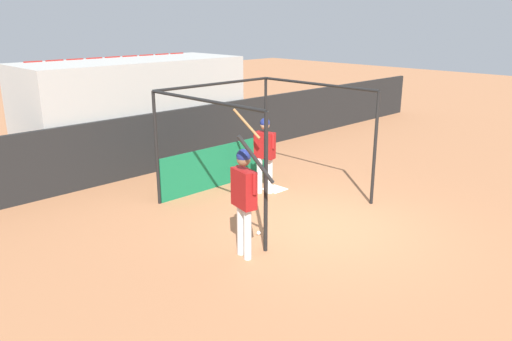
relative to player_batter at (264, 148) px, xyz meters
The scene contains 8 objects.
ground_plane 2.46m from the player_batter, 105.05° to the right, with size 60.00×60.00×0.00m, color #9E6642.
outfield_wall 3.24m from the player_batter, 100.27° to the left, with size 24.00×0.12×1.54m.
bleacher_section 4.49m from the player_batter, 97.39° to the left, with size 5.95×2.40×2.82m.
batting_cage 0.65m from the player_batter, 135.35° to the left, with size 3.34×3.29×2.46m.
home_plate 1.11m from the player_batter, ahead, with size 0.44×0.44×0.02m.
player_batter is the anchor object (origin of this frame).
player_waiting 3.22m from the player_batter, 141.10° to the right, with size 0.50×0.85×2.19m.
baseball 2.53m from the player_batter, 137.78° to the right, with size 0.07×0.07×0.07m.
Camera 1 is at (-7.12, -5.44, 3.85)m, focal length 35.00 mm.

